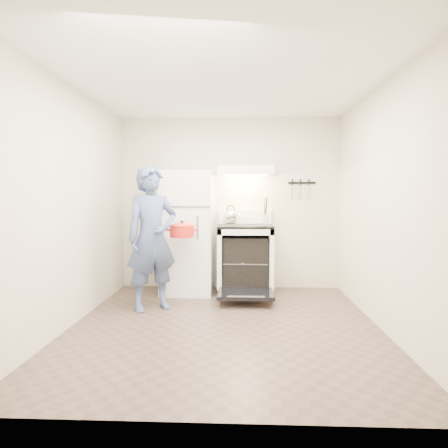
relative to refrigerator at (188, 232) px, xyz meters
The scene contains 15 objects.
floor 1.78m from the refrigerator, 68.20° to the right, with size 3.60×3.60×0.00m, color #503E35.
back_wall 0.79m from the refrigerator, 31.11° to the left, with size 3.20×0.02×2.50m, color beige.
refrigerator is the anchor object (origin of this frame).
stove_body 0.90m from the refrigerator, ahead, with size 0.76×0.65×0.92m, color white.
cooktop 0.81m from the refrigerator, ahead, with size 0.76×0.65×0.03m, color black.
backsplash 0.89m from the refrigerator, 20.94° to the left, with size 0.76×0.07×0.20m, color white.
oven_door 1.23m from the refrigerator, 35.13° to the right, with size 0.70×0.54×0.04m, color black.
oven_rack 0.91m from the refrigerator, ahead, with size 0.60×0.52×0.01m, color slate.
range_hood 1.19m from the refrigerator, ahead, with size 0.76×0.50×0.12m, color white.
knife_strip 1.81m from the refrigerator, 11.61° to the left, with size 0.40×0.02×0.03m, color black.
pizza_stone 0.87m from the refrigerator, ahead, with size 0.36×0.36×0.02m, color #966D51.
tea_kettle 0.67m from the refrigerator, 18.37° to the left, with size 0.23×0.19×0.28m, color silver, non-canonical shape.
utensil_jar 1.11m from the refrigerator, 10.66° to the right, with size 0.09×0.09×0.13m, color silver.
person 0.92m from the refrigerator, 109.49° to the right, with size 0.62×0.41×1.71m, color #394D77.
dutch_oven 0.61m from the refrigerator, 89.06° to the right, with size 0.37×0.30×0.24m, color red, non-canonical shape.
Camera 1 is at (0.17, -4.09, 1.36)m, focal length 32.00 mm.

